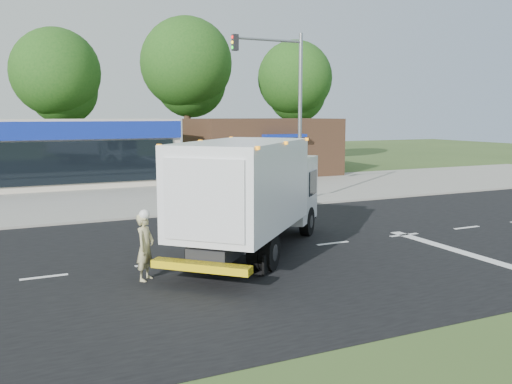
# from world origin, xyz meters

# --- Properties ---
(ground) EXTENTS (120.00, 120.00, 0.00)m
(ground) POSITION_xyz_m (0.00, 0.00, 0.00)
(ground) COLOR #385123
(ground) RESTS_ON ground
(road_asphalt) EXTENTS (60.00, 14.00, 0.02)m
(road_asphalt) POSITION_xyz_m (0.00, 0.00, 0.00)
(road_asphalt) COLOR black
(road_asphalt) RESTS_ON ground
(sidewalk) EXTENTS (60.00, 2.40, 0.12)m
(sidewalk) POSITION_xyz_m (0.00, 8.20, 0.06)
(sidewalk) COLOR gray
(sidewalk) RESTS_ON ground
(parking_apron) EXTENTS (60.00, 9.00, 0.02)m
(parking_apron) POSITION_xyz_m (0.00, 14.00, 0.01)
(parking_apron) COLOR gray
(parking_apron) RESTS_ON ground
(lane_markings) EXTENTS (55.20, 7.00, 0.01)m
(lane_markings) POSITION_xyz_m (1.35, -1.35, 0.02)
(lane_markings) COLOR silver
(lane_markings) RESTS_ON road_asphalt
(ems_box_truck) EXTENTS (7.27, 7.43, 3.53)m
(ems_box_truck) POSITION_xyz_m (-2.96, -0.00, 2.03)
(ems_box_truck) COLOR black
(ems_box_truck) RESTS_ON ground
(emergency_worker) EXTENTS (0.73, 0.76, 1.86)m
(emergency_worker) POSITION_xyz_m (-6.61, -1.36, 0.91)
(emergency_worker) COLOR tan
(emergency_worker) RESTS_ON ground
(retail_strip_mall) EXTENTS (18.00, 6.20, 4.00)m
(retail_strip_mall) POSITION_xyz_m (-9.00, 19.93, 2.01)
(retail_strip_mall) COLOR beige
(retail_strip_mall) RESTS_ON ground
(brown_storefront) EXTENTS (10.00, 6.70, 4.00)m
(brown_storefront) POSITION_xyz_m (7.00, 19.98, 2.00)
(brown_storefront) COLOR #382316
(brown_storefront) RESTS_ON ground
(traffic_signal_pole) EXTENTS (3.51, 0.25, 8.00)m
(traffic_signal_pole) POSITION_xyz_m (2.35, 7.60, 4.92)
(traffic_signal_pole) COLOR gray
(traffic_signal_pole) RESTS_ON ground
(background_trees) EXTENTS (36.77, 7.39, 12.10)m
(background_trees) POSITION_xyz_m (-0.85, 28.16, 7.38)
(background_trees) COLOR #332114
(background_trees) RESTS_ON ground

